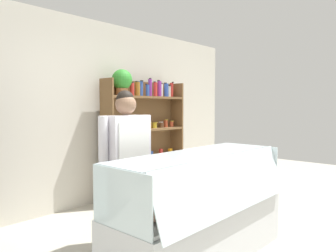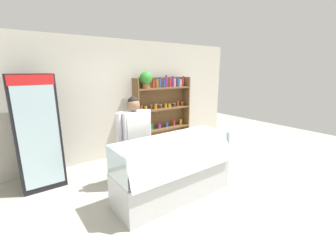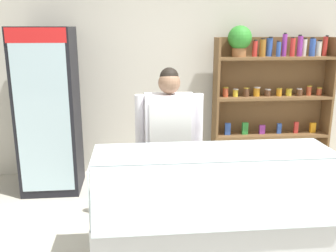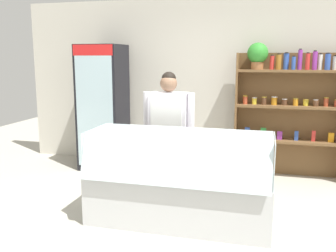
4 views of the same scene
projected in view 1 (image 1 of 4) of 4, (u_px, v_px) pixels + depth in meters
ground_plane at (208, 251)px, 3.28m from camera, size 12.00×12.00×0.00m
back_wall at (79, 113)px, 4.69m from camera, size 6.80×0.10×2.70m
shelving_unit at (141, 124)px, 5.20m from camera, size 1.56×0.30×1.99m
deli_display_case at (200, 227)px, 3.08m from camera, size 1.95×0.75×1.01m
shop_clerk at (127, 156)px, 3.29m from camera, size 0.66×0.25×1.61m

